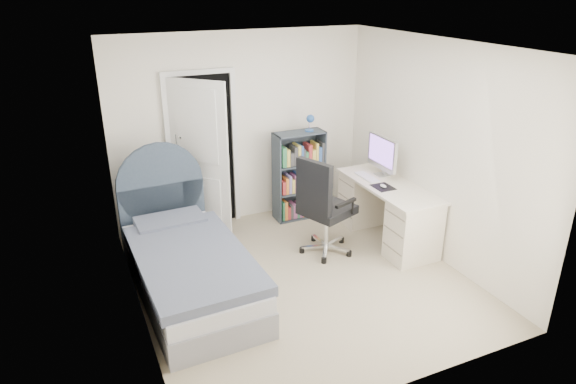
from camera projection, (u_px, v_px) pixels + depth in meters
name	position (u px, v px, depth m)	size (l,w,h in m)	color
room_shell	(301.00, 173.00, 5.20)	(3.50, 3.70, 2.60)	tan
door	(201.00, 156.00, 6.38)	(0.92, 0.62, 2.06)	black
bed	(188.00, 264.00, 5.37)	(1.11, 2.23, 1.36)	gray
nightstand	(170.00, 209.00, 6.49)	(0.39, 0.39, 0.57)	tan
floor_lamp	(182.00, 193.00, 6.55)	(0.19, 0.19, 1.32)	silver
bookcase	(299.00, 178.00, 6.96)	(0.68, 0.29, 1.44)	#36404A
desk	(387.00, 209.00, 6.41)	(0.61, 1.53, 1.26)	beige
office_chair	(322.00, 203.00, 5.94)	(0.70, 0.70, 1.21)	silver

